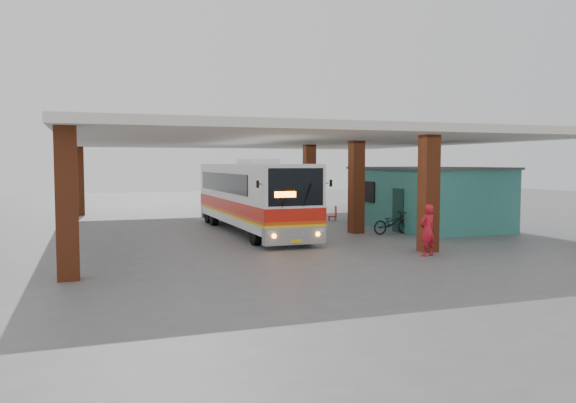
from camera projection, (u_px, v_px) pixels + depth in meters
The scene contains 8 objects.
ground at pixel (322, 244), 22.82m from camera, with size 90.00×90.00×0.00m, color #515154.
brick_columns at pixel (310, 186), 27.85m from camera, with size 20.10×21.60×4.35m.
canopy_roof at pixel (282, 140), 28.79m from camera, with size 21.00×23.00×0.30m, color silver.
shop_building at pixel (426, 197), 28.97m from camera, with size 5.20×8.20×3.11m.
coach_bus at pixel (252, 196), 26.81m from camera, with size 2.67×12.05×3.50m.
motorcycle at pixel (392, 223), 26.12m from camera, with size 0.69×1.98×1.04m, color black.
pedestrian at pixel (428, 230), 19.94m from camera, with size 0.67×0.44×1.84m, color red.
red_chair at pixel (334, 214), 32.27m from camera, with size 0.54×0.54×0.85m.
Camera 1 is at (-8.89, -20.87, 3.30)m, focal length 35.00 mm.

